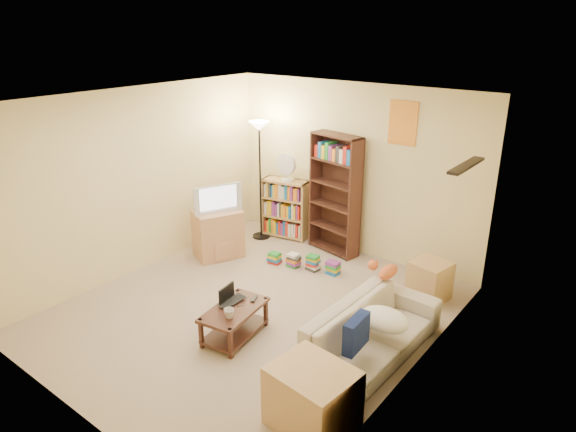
{
  "coord_description": "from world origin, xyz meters",
  "views": [
    {
      "loc": [
        3.64,
        -3.98,
        3.28
      ],
      "look_at": [
        0.06,
        0.63,
        1.05
      ],
      "focal_mm": 32.0,
      "sensor_mm": 36.0,
      "label": 1
    }
  ],
  "objects_px": {
    "mug": "(229,313)",
    "tv_stand": "(218,234)",
    "tabby_cat": "(385,271)",
    "tall_bookshelf": "(335,192)",
    "coffee_table": "(234,319)",
    "short_bookshelf": "(286,209)",
    "side_table": "(430,280)",
    "end_cabinet": "(312,398)",
    "laptop": "(235,303)",
    "sofa": "(369,333)",
    "television": "(216,198)",
    "floor_lamp": "(260,146)",
    "desk_fan": "(286,167)"
  },
  "relations": [
    {
      "from": "mug",
      "to": "tv_stand",
      "type": "distance_m",
      "value": 2.31
    },
    {
      "from": "tabby_cat",
      "to": "mug",
      "type": "xyz_separation_m",
      "value": [
        -1.03,
        -1.49,
        -0.22
      ]
    },
    {
      "from": "tall_bookshelf",
      "to": "coffee_table",
      "type": "bearing_deg",
      "value": -71.29
    },
    {
      "from": "coffee_table",
      "to": "short_bookshelf",
      "type": "height_order",
      "value": "short_bookshelf"
    },
    {
      "from": "side_table",
      "to": "short_bookshelf",
      "type": "bearing_deg",
      "value": 170.27
    },
    {
      "from": "short_bookshelf",
      "to": "end_cabinet",
      "type": "xyz_separation_m",
      "value": [
        2.74,
        -3.13,
        -0.19
      ]
    },
    {
      "from": "tall_bookshelf",
      "to": "short_bookshelf",
      "type": "xyz_separation_m",
      "value": [
        -0.92,
        0.0,
        -0.47
      ]
    },
    {
      "from": "end_cabinet",
      "to": "tall_bookshelf",
      "type": "bearing_deg",
      "value": 120.19
    },
    {
      "from": "tabby_cat",
      "to": "laptop",
      "type": "relative_size",
      "value": 1.23
    },
    {
      "from": "sofa",
      "to": "television",
      "type": "relative_size",
      "value": 2.8
    },
    {
      "from": "sofa",
      "to": "mug",
      "type": "bearing_deg",
      "value": 122.47
    },
    {
      "from": "short_bookshelf",
      "to": "side_table",
      "type": "xyz_separation_m",
      "value": [
        2.64,
        -0.45,
        -0.23
      ]
    },
    {
      "from": "short_bookshelf",
      "to": "floor_lamp",
      "type": "relative_size",
      "value": 0.51
    },
    {
      "from": "short_bookshelf",
      "to": "tall_bookshelf",
      "type": "bearing_deg",
      "value": -11.06
    },
    {
      "from": "sofa",
      "to": "desk_fan",
      "type": "distance_m",
      "value": 3.36
    },
    {
      "from": "coffee_table",
      "to": "tall_bookshelf",
      "type": "bearing_deg",
      "value": 89.48
    },
    {
      "from": "laptop",
      "to": "mug",
      "type": "height_order",
      "value": "mug"
    },
    {
      "from": "floor_lamp",
      "to": "laptop",
      "type": "bearing_deg",
      "value": -55.35
    },
    {
      "from": "coffee_table",
      "to": "desk_fan",
      "type": "xyz_separation_m",
      "value": [
        -1.24,
        2.52,
        0.96
      ]
    },
    {
      "from": "tabby_cat",
      "to": "short_bookshelf",
      "type": "bearing_deg",
      "value": 152.65
    },
    {
      "from": "television",
      "to": "short_bookshelf",
      "type": "height_order",
      "value": "television"
    },
    {
      "from": "tv_stand",
      "to": "coffee_table",
      "type": "bearing_deg",
      "value": -15.81
    },
    {
      "from": "tabby_cat",
      "to": "short_bookshelf",
      "type": "relative_size",
      "value": 0.46
    },
    {
      "from": "sofa",
      "to": "laptop",
      "type": "height_order",
      "value": "sofa"
    },
    {
      "from": "sofa",
      "to": "tall_bookshelf",
      "type": "relative_size",
      "value": 1.07
    },
    {
      "from": "tall_bookshelf",
      "to": "television",
      "type": "bearing_deg",
      "value": -126.2
    },
    {
      "from": "tabby_cat",
      "to": "side_table",
      "type": "bearing_deg",
      "value": 74.27
    },
    {
      "from": "desk_fan",
      "to": "end_cabinet",
      "type": "height_order",
      "value": "desk_fan"
    },
    {
      "from": "laptop",
      "to": "tabby_cat",
      "type": "bearing_deg",
      "value": -44.52
    },
    {
      "from": "short_bookshelf",
      "to": "tv_stand",
      "type": "bearing_deg",
      "value": -116.69
    },
    {
      "from": "short_bookshelf",
      "to": "floor_lamp",
      "type": "bearing_deg",
      "value": -148.55
    },
    {
      "from": "side_table",
      "to": "laptop",
      "type": "bearing_deg",
      "value": -124.3
    },
    {
      "from": "coffee_table",
      "to": "tall_bookshelf",
      "type": "relative_size",
      "value": 0.48
    },
    {
      "from": "mug",
      "to": "end_cabinet",
      "type": "bearing_deg",
      "value": -16.41
    },
    {
      "from": "mug",
      "to": "desk_fan",
      "type": "xyz_separation_m",
      "value": [
        -1.33,
        2.69,
        0.77
      ]
    },
    {
      "from": "side_table",
      "to": "end_cabinet",
      "type": "relative_size",
      "value": 0.72
    },
    {
      "from": "mug",
      "to": "short_bookshelf",
      "type": "height_order",
      "value": "short_bookshelf"
    },
    {
      "from": "tv_stand",
      "to": "television",
      "type": "distance_m",
      "value": 0.56
    },
    {
      "from": "desk_fan",
      "to": "end_cabinet",
      "type": "bearing_deg",
      "value": -48.96
    },
    {
      "from": "laptop",
      "to": "tv_stand",
      "type": "relative_size",
      "value": 0.5
    },
    {
      "from": "coffee_table",
      "to": "floor_lamp",
      "type": "distance_m",
      "value": 3.07
    },
    {
      "from": "mug",
      "to": "tall_bookshelf",
      "type": "distance_m",
      "value": 2.83
    },
    {
      "from": "mug",
      "to": "television",
      "type": "bearing_deg",
      "value": 137.95
    },
    {
      "from": "television",
      "to": "side_table",
      "type": "xyz_separation_m",
      "value": [
        2.97,
        0.73,
        -0.67
      ]
    },
    {
      "from": "desk_fan",
      "to": "side_table",
      "type": "height_order",
      "value": "desk_fan"
    },
    {
      "from": "tv_stand",
      "to": "tabby_cat",
      "type": "bearing_deg",
      "value": 23.2
    },
    {
      "from": "tabby_cat",
      "to": "television",
      "type": "distance_m",
      "value": 2.76
    },
    {
      "from": "floor_lamp",
      "to": "side_table",
      "type": "xyz_separation_m",
      "value": [
        2.93,
        -0.19,
        -1.25
      ]
    },
    {
      "from": "short_bookshelf",
      "to": "end_cabinet",
      "type": "height_order",
      "value": "short_bookshelf"
    },
    {
      "from": "sofa",
      "to": "coffee_table",
      "type": "distance_m",
      "value": 1.46
    }
  ]
}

